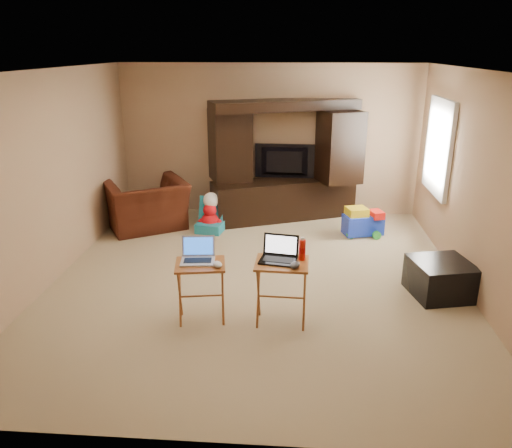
# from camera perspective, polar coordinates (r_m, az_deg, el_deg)

# --- Properties ---
(floor) EXTENTS (5.50, 5.50, 0.00)m
(floor) POSITION_cam_1_polar(r_m,az_deg,el_deg) (6.27, 0.14, -6.30)
(floor) COLOR tan
(floor) RESTS_ON ground
(ceiling) EXTENTS (5.50, 5.50, 0.00)m
(ceiling) POSITION_cam_1_polar(r_m,az_deg,el_deg) (5.64, 0.16, 17.20)
(ceiling) COLOR silver
(ceiling) RESTS_ON ground
(wall_back) EXTENTS (5.00, 0.00, 5.00)m
(wall_back) POSITION_cam_1_polar(r_m,az_deg,el_deg) (8.51, 1.50, 9.53)
(wall_back) COLOR tan
(wall_back) RESTS_ON ground
(wall_front) EXTENTS (5.00, 0.00, 5.00)m
(wall_front) POSITION_cam_1_polar(r_m,az_deg,el_deg) (3.26, -3.38, -7.54)
(wall_front) COLOR tan
(wall_front) RESTS_ON ground
(wall_left) EXTENTS (0.00, 5.50, 5.50)m
(wall_left) POSITION_cam_1_polar(r_m,az_deg,el_deg) (6.50, -22.49, 4.88)
(wall_left) COLOR tan
(wall_left) RESTS_ON ground
(wall_right) EXTENTS (0.00, 5.50, 5.50)m
(wall_right) POSITION_cam_1_polar(r_m,az_deg,el_deg) (6.18, 24.00, 3.97)
(wall_right) COLOR tan
(wall_right) RESTS_ON ground
(window_pane) EXTENTS (0.00, 1.20, 1.20)m
(window_pane) POSITION_cam_1_polar(r_m,az_deg,el_deg) (7.59, 20.29, 8.24)
(window_pane) COLOR white
(window_pane) RESTS_ON ground
(window_frame) EXTENTS (0.06, 1.14, 1.34)m
(window_frame) POSITION_cam_1_polar(r_m,az_deg,el_deg) (7.58, 20.15, 8.25)
(window_frame) COLOR white
(window_frame) RESTS_ON ground
(entertainment_center) EXTENTS (2.44, 1.44, 1.95)m
(entertainment_center) POSITION_cam_1_polar(r_m,az_deg,el_deg) (8.24, 3.25, 7.22)
(entertainment_center) COLOR black
(entertainment_center) RESTS_ON floor
(television) EXTENTS (0.99, 0.16, 0.57)m
(television) POSITION_cam_1_polar(r_m,az_deg,el_deg) (8.33, 3.25, 7.08)
(television) COLOR black
(television) RESTS_ON entertainment_center
(recliner) EXTENTS (1.55, 1.50, 0.77)m
(recliner) POSITION_cam_1_polar(r_m,az_deg,el_deg) (8.06, -12.39, 2.15)
(recliner) COLOR #421A0E
(recliner) RESTS_ON floor
(child_rocker) EXTENTS (0.47, 0.52, 0.53)m
(child_rocker) POSITION_cam_1_polar(r_m,az_deg,el_deg) (7.79, -5.26, 1.00)
(child_rocker) COLOR teal
(child_rocker) RESTS_ON floor
(plush_toy) EXTENTS (0.40, 0.33, 0.44)m
(plush_toy) POSITION_cam_1_polar(r_m,az_deg,el_deg) (7.86, -5.28, 0.83)
(plush_toy) COLOR red
(plush_toy) RESTS_ON floor
(push_toy) EXTENTS (0.69, 0.58, 0.45)m
(push_toy) POSITION_cam_1_polar(r_m,az_deg,el_deg) (7.79, 12.14, 0.31)
(push_toy) COLOR blue
(push_toy) RESTS_ON floor
(ottoman) EXTENTS (0.77, 0.77, 0.41)m
(ottoman) POSITION_cam_1_polar(r_m,az_deg,el_deg) (6.19, 20.34, -5.84)
(ottoman) COLOR black
(ottoman) RESTS_ON floor
(tray_table_left) EXTENTS (0.56, 0.48, 0.65)m
(tray_table_left) POSITION_cam_1_polar(r_m,az_deg,el_deg) (5.26, -6.27, -7.76)
(tray_table_left) COLOR #9E4F26
(tray_table_left) RESTS_ON floor
(tray_table_right) EXTENTS (0.55, 0.45, 0.69)m
(tray_table_right) POSITION_cam_1_polar(r_m,az_deg,el_deg) (5.18, 2.91, -7.90)
(tray_table_right) COLOR #9C5925
(tray_table_right) RESTS_ON floor
(laptop_left) EXTENTS (0.37, 0.32, 0.24)m
(laptop_left) POSITION_cam_1_polar(r_m,az_deg,el_deg) (5.11, -6.72, -3.12)
(laptop_left) COLOR #AFAEB3
(laptop_left) RESTS_ON tray_table_left
(laptop_right) EXTENTS (0.41, 0.35, 0.24)m
(laptop_right) POSITION_cam_1_polar(r_m,az_deg,el_deg) (5.00, 2.55, -3.02)
(laptop_right) COLOR black
(laptop_right) RESTS_ON tray_table_right
(mouse_left) EXTENTS (0.13, 0.16, 0.05)m
(mouse_left) POSITION_cam_1_polar(r_m,az_deg,el_deg) (5.02, -4.42, -4.63)
(mouse_left) COLOR silver
(mouse_left) RESTS_ON tray_table_left
(mouse_right) EXTENTS (0.13, 0.16, 0.06)m
(mouse_right) POSITION_cam_1_polar(r_m,az_deg,el_deg) (4.91, 4.47, -4.68)
(mouse_right) COLOR #3A3A3F
(mouse_right) RESTS_ON tray_table_right
(water_bottle) EXTENTS (0.07, 0.07, 0.21)m
(water_bottle) POSITION_cam_1_polar(r_m,az_deg,el_deg) (5.06, 5.29, -2.96)
(water_bottle) COLOR red
(water_bottle) RESTS_ON tray_table_right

